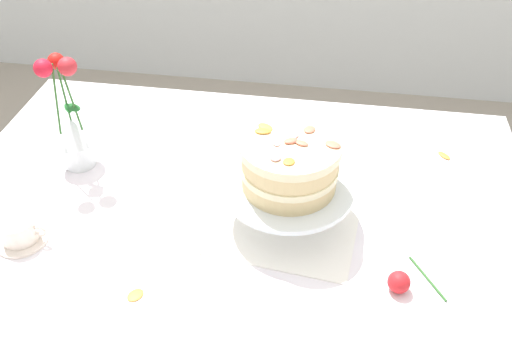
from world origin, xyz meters
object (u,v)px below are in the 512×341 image
cake_stand (288,190)px  dining_table (235,242)px  flower_vase (72,128)px  layer_cake (290,164)px  fallen_rose (400,282)px  teacup (20,231)px

cake_stand → dining_table: bearing=-176.6°
cake_stand → flower_vase: flower_vase is taller
dining_table → flower_vase: (-0.42, 0.12, 0.20)m
layer_cake → flower_vase: bearing=168.0°
dining_table → flower_vase: flower_vase is taller
cake_stand → flower_vase: bearing=168.0°
cake_stand → fallen_rose: 0.30m
teacup → layer_cake: bearing=15.8°
layer_cake → flower_vase: flower_vase is taller
teacup → fallen_rose: size_ratio=1.03×
dining_table → layer_cake: size_ratio=6.53×
dining_table → layer_cake: 0.28m
cake_stand → teacup: cake_stand is taller
cake_stand → layer_cake: 0.08m
cake_stand → fallen_rose: cake_stand is taller
flower_vase → teacup: flower_vase is taller
layer_cake → dining_table: bearing=-176.5°
cake_stand → fallen_rose: size_ratio=2.45×
dining_table → cake_stand: 0.21m
teacup → fallen_rose: 0.81m
teacup → fallen_rose: teacup is taller
layer_cake → teacup: (-0.56, -0.16, -0.13)m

